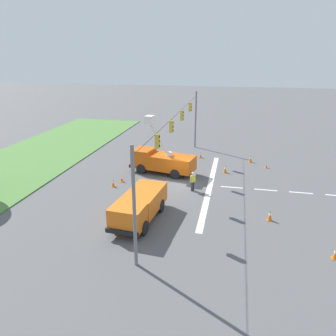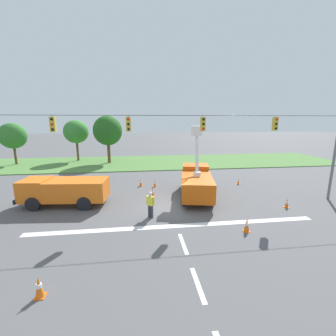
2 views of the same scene
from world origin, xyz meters
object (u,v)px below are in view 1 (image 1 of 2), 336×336
Objects in this scene: utility_truck_bucket_lift at (162,160)px; road_worker at (193,180)px; traffic_cone_mid_right at (251,159)px; traffic_cone_centre_line at (113,183)px; traffic_cone_far_left at (335,253)px; utility_truck_support_near at (139,205)px; traffic_cone_mid_left at (147,154)px; traffic_cone_lane_edge_b at (201,155)px; traffic_cone_lane_edge_a at (148,182)px; traffic_cone_foreground_left at (266,165)px; traffic_cone_far_right at (270,215)px; traffic_cone_foreground_right at (122,178)px; traffic_cone_near_bucket at (225,169)px.

road_worker is (-4.02, -3.77, -0.37)m from utility_truck_bucket_lift.
traffic_cone_mid_right is 16.12m from traffic_cone_centre_line.
traffic_cone_far_left is (-18.01, -4.45, -0.04)m from traffic_cone_mid_right.
traffic_cone_mid_left is at bearing 13.56° from utility_truck_support_near.
traffic_cone_lane_edge_b reaches higher than traffic_cone_mid_left.
road_worker is 2.45× the size of traffic_cone_centre_line.
utility_truck_bucket_lift is at bearing -149.72° from traffic_cone_mid_left.
traffic_cone_lane_edge_a is at bearing -163.75° from traffic_cone_mid_left.
traffic_cone_foreground_left reaches higher than traffic_cone_mid_left.
traffic_cone_far_right is at bearing -114.25° from traffic_cone_lane_edge_a.
road_worker is 2.91× the size of traffic_cone_foreground_left.
traffic_cone_far_left is (-16.24, -2.84, 0.08)m from traffic_cone_foreground_left.
utility_truck_bucket_lift is 11.34m from traffic_cone_foreground_left.
utility_truck_support_near is 17.17m from traffic_cone_foreground_left.
utility_truck_bucket_lift is 10.38× the size of traffic_cone_foreground_right.
utility_truck_bucket_lift is at bearing -44.26° from traffic_cone_foreground_right.
road_worker reaches higher than traffic_cone_foreground_left.
traffic_cone_lane_edge_a is at bearing 84.61° from road_worker.
traffic_cone_mid_left is 6.38m from traffic_cone_lane_edge_b.
traffic_cone_far_right is at bearing -111.06° from traffic_cone_foreground_right.
traffic_cone_foreground_left is at bearing -107.02° from traffic_cone_lane_edge_b.
traffic_cone_lane_edge_b is (4.62, 3.07, -0.06)m from traffic_cone_near_bucket.
traffic_cone_far_left is at bearing -152.92° from traffic_cone_near_bucket.
traffic_cone_far_left is (-8.50, -9.73, -0.63)m from road_worker.
traffic_cone_far_right reaches higher than traffic_cone_foreground_left.
traffic_cone_centre_line is (-0.58, 7.29, -0.64)m from road_worker.
traffic_cone_near_bucket is 10.38m from traffic_cone_far_right.
traffic_cone_foreground_right is at bearing -14.76° from traffic_cone_centre_line.
traffic_cone_foreground_left is at bearing -35.45° from utility_truck_support_near.
traffic_cone_far_left is 1.03× the size of traffic_cone_centre_line.
traffic_cone_foreground_right is 0.91× the size of traffic_cone_lane_edge_a.
road_worker is at bearing -95.39° from traffic_cone_lane_edge_a.
utility_truck_bucket_lift is 5.88m from traffic_cone_centre_line.
traffic_cone_far_left is (-17.64, -16.49, 0.09)m from traffic_cone_mid_left.
utility_truck_support_near is at bearing -176.02° from utility_truck_bucket_lift.
traffic_cone_mid_left is 12.05m from traffic_cone_mid_right.
traffic_cone_mid_right is (8.75, -12.22, 0.09)m from traffic_cone_foreground_right.
traffic_cone_far_right is at bearing -78.61° from utility_truck_support_near.
traffic_cone_foreground_left is at bearing -56.50° from traffic_cone_lane_edge_a.
traffic_cone_foreground_right is 15.03m from traffic_cone_mid_right.
utility_truck_support_near reaches higher than traffic_cone_mid_right.
traffic_cone_mid_left is at bearing 36.47° from road_worker.
utility_truck_bucket_lift is 1.07× the size of utility_truck_support_near.
traffic_cone_lane_edge_b is at bearing 33.61° from traffic_cone_near_bucket.
road_worker is at bearing 150.95° from traffic_cone_mid_right.
traffic_cone_foreground_right is 0.92× the size of traffic_cone_centre_line.
road_worker is 10.02m from traffic_cone_lane_edge_b.
traffic_cone_far_left is (-18.49, -10.16, 0.02)m from traffic_cone_lane_edge_b.
traffic_cone_far_right reaches higher than traffic_cone_far_left.
traffic_cone_mid_right is 1.17× the size of traffic_cone_lane_edge_b.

